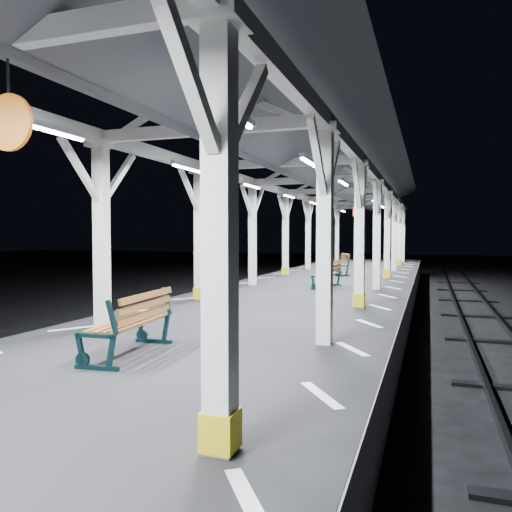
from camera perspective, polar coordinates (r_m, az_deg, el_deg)
The scene contains 9 objects.
ground at distance 10.42m, azimuth -1.09°, elevation -12.39°, with size 120.00×120.00×0.00m, color black.
platform at distance 10.30m, azimuth -1.10°, elevation -9.70°, with size 6.00×50.00×1.00m, color black.
hazard_stripes_left at distance 11.28m, azimuth -12.92°, elevation -6.09°, with size 1.00×48.00×0.01m, color silver.
hazard_stripes_right at distance 9.65m, azimuth 12.80°, elevation -7.54°, with size 1.00×48.00×0.01m, color silver.
track_left at distance 12.96m, azimuth -22.61°, elevation -9.26°, with size 2.20×60.00×0.16m.
canopy at distance 10.23m, azimuth -1.14°, elevation 13.09°, with size 5.40×49.00×4.65m.
bench_near at distance 7.12m, azimuth -13.73°, elevation -7.28°, with size 0.75×1.68×0.89m.
bench_mid at distance 15.76m, azimuth 8.42°, elevation -1.98°, with size 0.70×1.62×0.86m.
bench_far at distance 20.98m, azimuth 9.66°, elevation -0.85°, with size 1.12×1.73×0.88m.
Camera 1 is at (3.48, -9.45, 2.67)m, focal length 35.00 mm.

